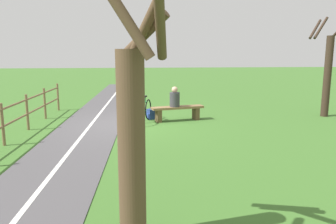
% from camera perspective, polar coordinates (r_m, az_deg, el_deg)
% --- Properties ---
extents(ground_plane, '(80.00, 80.00, 0.00)m').
position_cam_1_polar(ground_plane, '(11.50, -7.17, -2.04)').
color(ground_plane, '#3D6B28').
extents(paved_path, '(3.35, 36.05, 0.02)m').
position_cam_1_polar(paved_path, '(7.83, -17.96, -8.38)').
color(paved_path, '#4C494C').
rests_on(paved_path, ground_plane).
extents(path_centre_line, '(1.29, 31.98, 0.00)m').
position_cam_1_polar(path_centre_line, '(7.82, -17.96, -8.31)').
color(path_centre_line, silver).
rests_on(path_centre_line, paved_path).
extents(bench, '(1.94, 0.80, 0.52)m').
position_cam_1_polar(bench, '(11.90, 1.65, 0.22)').
color(bench, brown).
rests_on(bench, ground_plane).
extents(person_seated, '(0.43, 0.43, 0.72)m').
position_cam_1_polar(person_seated, '(11.79, 1.15, 2.39)').
color(person_seated, '#38383D').
rests_on(person_seated, bench).
extents(bicycle, '(0.58, 1.71, 0.91)m').
position_cam_1_polar(bicycle, '(11.69, -4.11, 0.15)').
color(bicycle, black).
rests_on(bicycle, ground_plane).
extents(backpack, '(0.33, 0.33, 0.37)m').
position_cam_1_polar(backpack, '(12.21, -3.02, -0.38)').
color(backpack, navy).
rests_on(backpack, ground_plane).
extents(tree_near_bench, '(1.53, 1.28, 3.86)m').
position_cam_1_polar(tree_near_bench, '(13.95, 25.68, 6.49)').
color(tree_near_bench, '#38281E').
rests_on(tree_near_bench, ground_plane).
extents(tree_by_path, '(0.90, 0.98, 3.32)m').
position_cam_1_polar(tree_by_path, '(4.13, -5.97, -3.35)').
color(tree_by_path, brown).
rests_on(tree_by_path, ground_plane).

